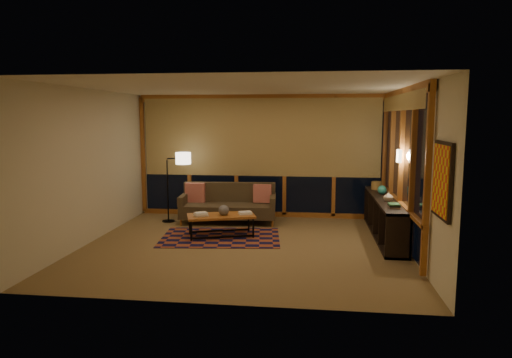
# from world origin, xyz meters

# --- Properties ---
(floor) EXTENTS (5.50, 5.00, 0.01)m
(floor) POSITION_xyz_m (0.00, 0.00, 0.00)
(floor) COLOR olive
(floor) RESTS_ON ground
(ceiling) EXTENTS (5.50, 5.00, 0.01)m
(ceiling) POSITION_xyz_m (0.00, 0.00, 2.70)
(ceiling) COLOR beige
(ceiling) RESTS_ON walls
(walls) EXTENTS (5.51, 5.01, 2.70)m
(walls) POSITION_xyz_m (0.00, 0.00, 1.35)
(walls) COLOR beige
(walls) RESTS_ON floor
(window_wall_back) EXTENTS (5.30, 0.16, 2.60)m
(window_wall_back) POSITION_xyz_m (0.00, 2.43, 1.35)
(window_wall_back) COLOR #B05722
(window_wall_back) RESTS_ON walls
(window_wall_right) EXTENTS (0.16, 3.70, 2.60)m
(window_wall_right) POSITION_xyz_m (2.68, 0.60, 1.35)
(window_wall_right) COLOR #B05722
(window_wall_right) RESTS_ON walls
(wall_art) EXTENTS (0.06, 0.74, 0.94)m
(wall_art) POSITION_xyz_m (2.71, -1.85, 1.45)
(wall_art) COLOR red
(wall_art) RESTS_ON walls
(wall_sconce) EXTENTS (0.12, 0.18, 0.22)m
(wall_sconce) POSITION_xyz_m (2.62, 0.45, 1.55)
(wall_sconce) COLOR #FFECC5
(wall_sconce) RESTS_ON walls
(sofa) EXTENTS (2.02, 0.93, 0.81)m
(sofa) POSITION_xyz_m (-0.59, 1.69, 0.40)
(sofa) COLOR #463D26
(sofa) RESTS_ON floor
(pillow_left) EXTENTS (0.42, 0.15, 0.41)m
(pillow_left) POSITION_xyz_m (-1.33, 1.81, 0.61)
(pillow_left) COLOR red
(pillow_left) RESTS_ON sofa
(pillow_right) EXTENTS (0.39, 0.15, 0.38)m
(pillow_right) POSITION_xyz_m (0.11, 1.87, 0.59)
(pillow_right) COLOR red
(pillow_right) RESTS_ON sofa
(area_rug) EXTENTS (2.30, 1.66, 0.01)m
(area_rug) POSITION_xyz_m (-0.51, 0.49, 0.01)
(area_rug) COLOR brown
(area_rug) RESTS_ON floor
(coffee_table) EXTENTS (1.35, 0.92, 0.41)m
(coffee_table) POSITION_xyz_m (-0.52, 0.57, 0.21)
(coffee_table) COLOR #B05722
(coffee_table) RESTS_ON floor
(book_stack_a) EXTENTS (0.33, 0.31, 0.07)m
(book_stack_a) POSITION_xyz_m (-0.86, 0.42, 0.45)
(book_stack_a) COLOR white
(book_stack_a) RESTS_ON coffee_table
(book_stack_b) EXTENTS (0.30, 0.28, 0.05)m
(book_stack_b) POSITION_xyz_m (-0.09, 0.69, 0.44)
(book_stack_b) COLOR white
(book_stack_b) RESTS_ON coffee_table
(ceramic_pot) EXTENTS (0.27, 0.27, 0.20)m
(ceramic_pot) POSITION_xyz_m (-0.46, 0.55, 0.51)
(ceramic_pot) COLOR #313033
(ceramic_pot) RESTS_ON coffee_table
(floor_lamp) EXTENTS (0.58, 0.49, 1.48)m
(floor_lamp) POSITION_xyz_m (-1.88, 1.64, 0.74)
(floor_lamp) COLOR black
(floor_lamp) RESTS_ON floor
(bookshelf) EXTENTS (0.40, 2.93, 0.73)m
(bookshelf) POSITION_xyz_m (2.49, 0.96, 0.37)
(bookshelf) COLOR #2F2219
(bookshelf) RESTS_ON floor
(basket) EXTENTS (0.26, 0.26, 0.16)m
(basket) POSITION_xyz_m (2.47, 1.94, 0.81)
(basket) COLOR olive
(basket) RESTS_ON bookshelf
(teal_bowl) EXTENTS (0.22, 0.22, 0.17)m
(teal_bowl) POSITION_xyz_m (2.49, 1.33, 0.82)
(teal_bowl) COLOR #257C6F
(teal_bowl) RESTS_ON bookshelf
(vase) EXTENTS (0.20, 0.20, 0.18)m
(vase) POSITION_xyz_m (2.49, 0.58, 0.82)
(vase) COLOR tan
(vase) RESTS_ON bookshelf
(shelf_book_stack) EXTENTS (0.16, 0.22, 0.06)m
(shelf_book_stack) POSITION_xyz_m (2.49, 0.00, 0.76)
(shelf_book_stack) COLOR white
(shelf_book_stack) RESTS_ON bookshelf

